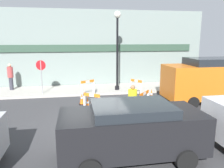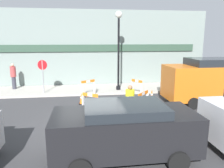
# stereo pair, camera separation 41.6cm
# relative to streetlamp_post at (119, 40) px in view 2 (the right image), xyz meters

# --- Properties ---
(ground_plane) EXTENTS (60.00, 60.00, 0.00)m
(ground_plane) POSITION_rel_streetlamp_post_xyz_m (-2.01, -5.28, -3.37)
(ground_plane) COLOR #38383A
(sidewalk_slab) EXTENTS (18.00, 2.84, 0.15)m
(sidewalk_slab) POSITION_rel_streetlamp_post_xyz_m (-2.01, 0.63, -3.30)
(sidewalk_slab) COLOR #ADA89E
(sidewalk_slab) RESTS_ON ground_plane
(storefront_facade) EXTENTS (18.00, 0.22, 5.50)m
(storefront_facade) POSITION_rel_streetlamp_post_xyz_m (-2.01, 2.13, -0.62)
(storefront_facade) COLOR gray
(storefront_facade) RESTS_ON ground_plane
(streetlamp_post) EXTENTS (0.44, 0.44, 5.01)m
(streetlamp_post) POSITION_rel_streetlamp_post_xyz_m (0.00, 0.00, 0.00)
(streetlamp_post) COLOR black
(streetlamp_post) RESTS_ON sidewalk_slab
(stop_sign) EXTENTS (0.59, 0.16, 2.05)m
(stop_sign) POSITION_rel_streetlamp_post_xyz_m (-4.74, -0.26, -1.85)
(stop_sign) COLOR gray
(stop_sign) RESTS_ON sidewalk_slab
(barricade_0) EXTENTS (0.58, 0.76, 1.07)m
(barricade_0) POSITION_rel_streetlamp_post_xyz_m (0.87, -1.49, -2.80)
(barricade_0) COLOR white
(barricade_0) RESTS_ON ground_plane
(barricade_1) EXTENTS (0.86, 0.59, 1.06)m
(barricade_1) POSITION_rel_streetlamp_post_xyz_m (-2.01, -1.17, -2.79)
(barricade_1) COLOR white
(barricade_1) RESTS_ON ground_plane
(barricade_2) EXTENTS (0.76, 0.56, 1.02)m
(barricade_2) POSITION_rel_streetlamp_post_xyz_m (-2.01, -4.24, -2.83)
(barricade_2) COLOR white
(barricade_2) RESTS_ON ground_plane
(barricade_3) EXTENTS (0.75, 0.80, 1.02)m
(barricade_3) POSITION_rel_streetlamp_post_xyz_m (0.47, -4.32, -2.81)
(barricade_3) COLOR white
(barricade_3) RESTS_ON ground_plane
(traffic_cone_0) EXTENTS (0.30, 0.30, 0.64)m
(traffic_cone_0) POSITION_rel_streetlamp_post_xyz_m (-2.41, -2.50, -3.06)
(traffic_cone_0) COLOR black
(traffic_cone_0) RESTS_ON ground_plane
(traffic_cone_1) EXTENTS (0.30, 0.30, 0.70)m
(traffic_cone_1) POSITION_rel_streetlamp_post_xyz_m (-2.17, -3.54, -3.04)
(traffic_cone_1) COLOR black
(traffic_cone_1) RESTS_ON ground_plane
(traffic_cone_2) EXTENTS (0.30, 0.30, 0.70)m
(traffic_cone_2) POSITION_rel_streetlamp_post_xyz_m (1.50, -2.47, -3.04)
(traffic_cone_2) COLOR black
(traffic_cone_2) RESTS_ON ground_plane
(person_worker) EXTENTS (0.41, 0.41, 1.61)m
(person_worker) POSITION_rel_streetlamp_post_xyz_m (-0.41, -5.41, -2.52)
(person_worker) COLOR #33333D
(person_worker) RESTS_ON ground_plane
(person_pedestrian) EXTENTS (0.45, 0.45, 1.73)m
(person_pedestrian) POSITION_rel_streetlamp_post_xyz_m (-6.90, 1.14, -2.30)
(person_pedestrian) COLOR #33333D
(person_pedestrian) RESTS_ON sidewalk_slab
(parked_car_1) EXTENTS (4.11, 1.94, 1.66)m
(parked_car_1) POSITION_rel_streetlamp_post_xyz_m (-1.16, -8.16, -2.43)
(parked_car_1) COLOR black
(parked_car_1) RESTS_ON ground_plane
(work_van) EXTENTS (5.45, 2.11, 2.44)m
(work_van) POSITION_rel_streetlamp_post_xyz_m (4.81, -3.18, -2.05)
(work_van) COLOR #D16619
(work_van) RESTS_ON ground_plane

